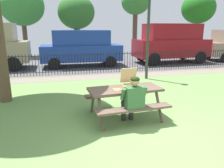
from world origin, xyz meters
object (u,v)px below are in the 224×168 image
object	(u,v)px
lamp_post_walkway	(149,14)
parked_car_right	(171,42)
adult_at_table	(133,99)
picnic_table_foreground	(125,95)
far_tree_midleft	(22,6)
far_tree_center	(76,13)
far_tree_right	(198,9)
pizza_slice_on_table	(118,89)
parked_car_center	(81,47)
far_tree_midright	(136,3)
pizza_box_open	(130,83)

from	to	relation	value
lamp_post_walkway	parked_car_right	world-z (taller)	lamp_post_walkway
adult_at_table	lamp_post_walkway	size ratio (longest dim) A/B	0.26
picnic_table_foreground	lamp_post_walkway	world-z (taller)	lamp_post_walkway
far_tree_midleft	far_tree_center	size ratio (longest dim) A/B	1.12
far_tree_center	far_tree_right	xyz separation A→B (m)	(11.27, 0.00, 0.54)
pizza_slice_on_table	far_tree_midleft	xyz separation A→B (m)	(-4.03, 13.93, 3.04)
adult_at_table	far_tree_midleft	bearing A→B (deg)	106.58
pizza_slice_on_table	far_tree_right	xyz separation A→B (m)	(11.37, 13.93, 3.15)
picnic_table_foreground	parked_car_center	size ratio (longest dim) A/B	0.42
far_tree_right	parked_car_right	bearing A→B (deg)	-134.03
parked_car_center	far_tree_midleft	xyz separation A→B (m)	(-3.91, 5.94, 2.72)
adult_at_table	far_tree_midleft	size ratio (longest dim) A/B	0.22
far_tree_right	far_tree_center	bearing A→B (deg)	180.00
lamp_post_walkway	far_tree_center	xyz separation A→B (m)	(-2.26, 9.93, 0.61)
picnic_table_foreground	far_tree_midleft	xyz separation A→B (m)	(-4.23, 13.85, 3.22)
picnic_table_foreground	adult_at_table	distance (m)	0.50
picnic_table_foreground	far_tree_right	xyz separation A→B (m)	(11.17, 13.85, 3.33)
pizza_slice_on_table	far_tree_midright	bearing A→B (deg)	69.52
lamp_post_walkway	parked_car_right	bearing A→B (deg)	50.76
adult_at_table	far_tree_right	bearing A→B (deg)	52.19
pizza_box_open	far_tree_midleft	xyz separation A→B (m)	(-4.40, 13.74, 2.95)
pizza_slice_on_table	far_tree_midright	size ratio (longest dim) A/B	0.05
pizza_slice_on_table	far_tree_midleft	distance (m)	14.82
pizza_box_open	parked_car_center	distance (m)	7.82
pizza_slice_on_table	parked_car_right	distance (m)	9.79
parked_car_center	far_tree_midright	size ratio (longest dim) A/B	0.84
adult_at_table	far_tree_right	world-z (taller)	far_tree_right
parked_car_center	parked_car_right	size ratio (longest dim) A/B	0.96
pizza_box_open	parked_car_center	xyz separation A→B (m)	(-0.50, 7.80, 0.24)
picnic_table_foreground	adult_at_table	world-z (taller)	adult_at_table
pizza_box_open	parked_car_right	xyz separation A→B (m)	(5.26, 7.80, 0.45)
picnic_table_foreground	parked_car_right	distance (m)	9.62
pizza_slice_on_table	parked_car_right	size ratio (longest dim) A/B	0.06
picnic_table_foreground	lamp_post_walkway	distance (m)	4.98
far_tree_midleft	far_tree_midright	distance (m)	9.25
pizza_slice_on_table	lamp_post_walkway	size ratio (longest dim) A/B	0.06
parked_car_center	far_tree_midright	distance (m)	8.59
far_tree_center	lamp_post_walkway	bearing A→B (deg)	-77.15
far_tree_right	pizza_slice_on_table	bearing A→B (deg)	-129.22
parked_car_right	far_tree_midleft	bearing A→B (deg)	148.43
far_tree_midleft	pizza_slice_on_table	bearing A→B (deg)	-73.86
picnic_table_foreground	far_tree_right	size ratio (longest dim) A/B	0.36
pizza_box_open	far_tree_midleft	size ratio (longest dim) A/B	0.10
picnic_table_foreground	parked_car_center	world-z (taller)	parked_car_center
adult_at_table	pizza_box_open	bearing A→B (deg)	77.67
pizza_slice_on_table	adult_at_table	distance (m)	0.49
picnic_table_foreground	adult_at_table	bearing A→B (deg)	-85.38
pizza_slice_on_table	adult_at_table	xyz separation A→B (m)	(0.24, -0.41, -0.12)
adult_at_table	far_tree_midleft	xyz separation A→B (m)	(-4.27, 14.35, 3.16)
adult_at_table	lamp_post_walkway	bearing A→B (deg)	64.24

